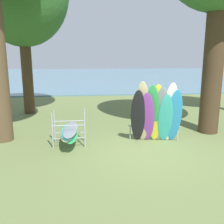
# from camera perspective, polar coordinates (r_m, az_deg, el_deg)

# --- Properties ---
(ground_plane) EXTENTS (80.00, 80.00, 0.00)m
(ground_plane) POSITION_cam_1_polar(r_m,az_deg,el_deg) (8.84, 8.23, -8.60)
(ground_plane) COLOR olive
(lake_water) EXTENTS (80.00, 36.00, 0.10)m
(lake_water) POSITION_cam_1_polar(r_m,az_deg,el_deg) (37.98, -2.51, 8.01)
(lake_water) COLOR slate
(lake_water) RESTS_ON ground
(leaning_board_pile) EXTENTS (1.92, 0.88, 2.30)m
(leaning_board_pile) POSITION_cam_1_polar(r_m,az_deg,el_deg) (9.40, 9.78, -0.66)
(leaning_board_pile) COLOR black
(leaning_board_pile) RESTS_ON ground
(board_storage_rack) EXTENTS (1.15, 2.12, 1.25)m
(board_storage_rack) POSITION_cam_1_polar(r_m,az_deg,el_deg) (9.32, -9.41, -4.28)
(board_storage_rack) COLOR #9EA0A5
(board_storage_rack) RESTS_ON ground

